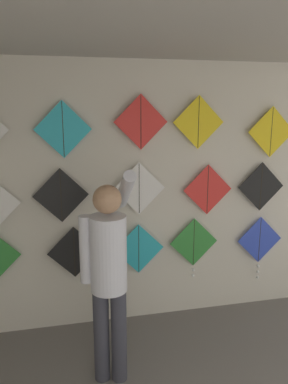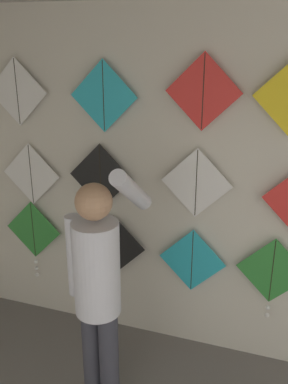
# 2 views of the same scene
# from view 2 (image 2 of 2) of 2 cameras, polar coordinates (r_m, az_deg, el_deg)

# --- Properties ---
(back_panel) EXTENTS (4.99, 0.06, 2.80)m
(back_panel) POSITION_cam_2_polar(r_m,az_deg,el_deg) (3.39, 7.14, -0.05)
(back_panel) COLOR beige
(back_panel) RESTS_ON ground
(shopkeeper) EXTENTS (0.46, 0.60, 1.86)m
(shopkeeper) POSITION_cam_2_polar(r_m,az_deg,el_deg) (2.86, -6.13, -12.09)
(shopkeeper) COLOR #383842
(shopkeeper) RESTS_ON ground
(kite_0) EXTENTS (0.55, 0.04, 0.76)m
(kite_0) POSITION_cam_2_polar(r_m,az_deg,el_deg) (4.07, -14.51, -5.41)
(kite_0) COLOR #338C38
(kite_1) EXTENTS (0.55, 0.01, 0.55)m
(kite_1) POSITION_cam_2_polar(r_m,az_deg,el_deg) (3.72, -3.97, -7.10)
(kite_1) COLOR black
(kite_2) EXTENTS (0.55, 0.01, 0.55)m
(kite_2) POSITION_cam_2_polar(r_m,az_deg,el_deg) (3.55, 6.42, -9.07)
(kite_2) COLOR #28B2C6
(kite_3) EXTENTS (0.55, 0.04, 0.69)m
(kite_3) POSITION_cam_2_polar(r_m,az_deg,el_deg) (3.49, 16.70, -10.42)
(kite_3) COLOR #338C38
(kite_5) EXTENTS (0.55, 0.01, 0.55)m
(kite_5) POSITION_cam_2_polar(r_m,az_deg,el_deg) (3.85, -14.82, 2.29)
(kite_5) COLOR white
(kite_6) EXTENTS (0.55, 0.01, 0.55)m
(kite_6) POSITION_cam_2_polar(r_m,az_deg,el_deg) (3.52, -5.82, 2.05)
(kite_6) COLOR black
(kite_7) EXTENTS (0.55, 0.01, 0.55)m
(kite_7) POSITION_cam_2_polar(r_m,az_deg,el_deg) (3.27, 7.00, 1.16)
(kite_7) COLOR white
(kite_10) EXTENTS (0.55, 0.01, 0.55)m
(kite_10) POSITION_cam_2_polar(r_m,az_deg,el_deg) (3.73, -16.56, 12.68)
(kite_10) COLOR white
(kite_11) EXTENTS (0.55, 0.01, 0.55)m
(kite_11) POSITION_cam_2_polar(r_m,az_deg,el_deg) (3.35, -5.41, 12.59)
(kite_11) COLOR #28B2C6
(kite_12) EXTENTS (0.55, 0.01, 0.55)m
(kite_12) POSITION_cam_2_polar(r_m,az_deg,el_deg) (3.11, 7.91, 13.06)
(kite_12) COLOR red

